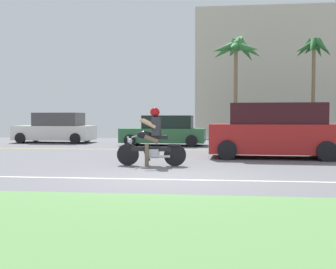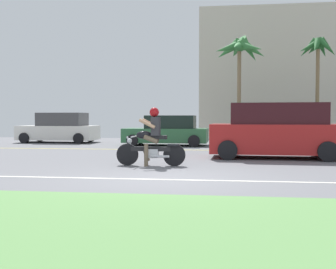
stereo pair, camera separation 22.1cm
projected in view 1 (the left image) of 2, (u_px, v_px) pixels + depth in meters
The scene contains 12 objects.
ground at pixel (180, 165), 12.39m from camera, with size 56.00×30.00×0.04m, color slate.
grass_median at pixel (134, 224), 5.34m from camera, with size 56.00×3.80×0.06m, color #5B8C4C.
lane_line_near at pixel (169, 179), 9.29m from camera, with size 50.40×0.12×0.01m, color silver.
lane_line_far at pixel (191, 150), 17.69m from camera, with size 50.40×0.12×0.01m, color yellow.
motorcyclist at pixel (152, 141), 11.91m from camera, with size 1.99×0.65×1.67m.
suv_nearby at pixel (275, 131), 14.24m from camera, with size 4.56×2.27×1.86m.
parked_car_0 at pixel (56, 129), 22.91m from camera, with size 4.29×2.11×1.63m.
parked_car_1 at pixel (165, 131), 20.64m from camera, with size 4.15×2.10×1.48m.
parked_car_2 at pixel (284, 130), 21.10m from camera, with size 4.32×2.02×1.55m.
palm_tree_0 at pixel (313, 53), 23.21m from camera, with size 2.31×2.35×5.83m.
palm_tree_1 at pixel (236, 52), 24.04m from camera, with size 3.19×3.28×6.10m.
building_far at pixel (300, 74), 29.29m from camera, with size 14.59×4.00×8.79m, color beige.
Camera 1 is at (1.02, -9.30, 1.39)m, focal length 44.71 mm.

